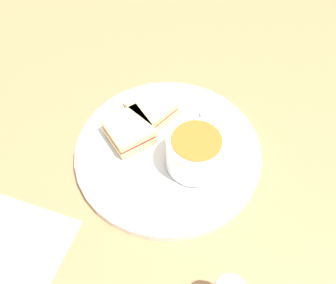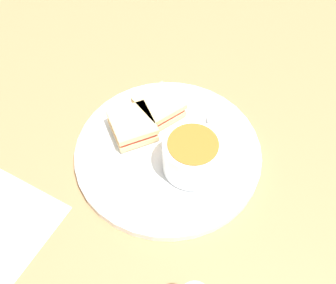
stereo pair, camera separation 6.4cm
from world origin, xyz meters
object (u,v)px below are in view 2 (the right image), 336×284
(spoon, at_px, (214,124))
(sandwich_half_near, at_px, (159,107))
(soup_bowl, at_px, (192,155))
(sandwich_half_far, at_px, (132,127))

(spoon, distance_m, sandwich_half_near, 0.10)
(soup_bowl, bearing_deg, sandwich_half_far, 175.41)
(sandwich_half_far, bearing_deg, spoon, 36.89)
(soup_bowl, xyz_separation_m, sandwich_half_near, (-0.11, 0.07, -0.02))
(sandwich_half_near, height_order, sandwich_half_far, same)
(sandwich_half_near, bearing_deg, spoon, 13.18)
(sandwich_half_near, relative_size, sandwich_half_far, 0.94)
(soup_bowl, height_order, spoon, soup_bowl)
(sandwich_half_far, bearing_deg, soup_bowl, -4.59)
(soup_bowl, xyz_separation_m, spoon, (-0.01, 0.10, -0.03))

